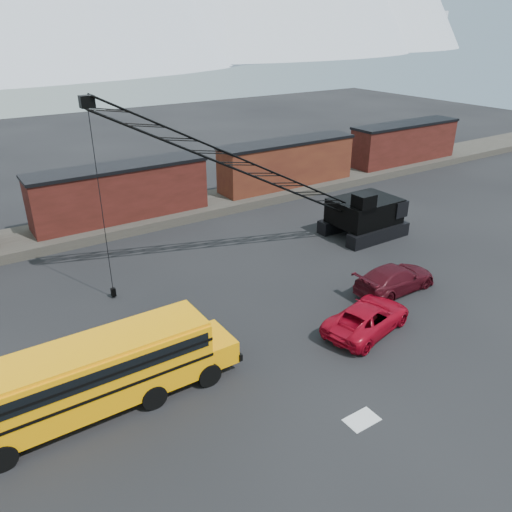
{
  "coord_description": "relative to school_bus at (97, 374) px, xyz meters",
  "views": [
    {
      "loc": [
        -11.63,
        -14.56,
        14.63
      ],
      "look_at": [
        2.04,
        6.13,
        3.0
      ],
      "focal_mm": 35.0,
      "sensor_mm": 36.0,
      "label": 1
    }
  ],
  "objects": [
    {
      "name": "boxcar_east_near",
      "position": [
        24.07,
        19.51,
        0.97
      ],
      "size": [
        13.7,
        3.1,
        4.17
      ],
      "color": "#411912",
      "rests_on": "gravel_berm"
    },
    {
      "name": "school_bus",
      "position": [
        0.0,
        0.0,
        0.0
      ],
      "size": [
        11.65,
        2.65,
        3.19
      ],
      "color": "#FF9E05",
      "rests_on": "ground"
    },
    {
      "name": "maroon_suv",
      "position": [
        17.88,
        0.35,
        -0.99
      ],
      "size": [
        5.53,
        2.3,
        1.6
      ],
      "primitive_type": "imported",
      "rotation": [
        0.0,
        0.0,
        1.58
      ],
      "color": "#3F0B13",
      "rests_on": "ground"
    },
    {
      "name": "ground",
      "position": [
        8.07,
        -2.49,
        -1.79
      ],
      "size": [
        160.0,
        160.0,
        0.0
      ],
      "primitive_type": "plane",
      "color": "black",
      "rests_on": "ground"
    },
    {
      "name": "snow_patch",
      "position": [
        8.57,
        -6.49,
        -1.78
      ],
      "size": [
        1.4,
        0.9,
        0.02
      ],
      "primitive_type": "cube",
      "color": "silver",
      "rests_on": "ground"
    },
    {
      "name": "gravel_berm",
      "position": [
        8.07,
        19.51,
        -1.44
      ],
      "size": [
        120.0,
        5.0,
        0.7
      ],
      "primitive_type": "cube",
      "color": "#4B443D",
      "rests_on": "ground"
    },
    {
      "name": "boxcar_east_far",
      "position": [
        40.07,
        19.51,
        0.97
      ],
      "size": [
        13.7,
        3.1,
        4.17
      ],
      "color": "#4B1915",
      "rests_on": "gravel_berm"
    },
    {
      "name": "boxcar_mid",
      "position": [
        8.07,
        19.51,
        0.97
      ],
      "size": [
        13.7,
        3.1,
        4.17
      ],
      "color": "#4B1915",
      "rests_on": "gravel_berm"
    },
    {
      "name": "red_pickup",
      "position": [
        13.42,
        -1.85,
        -1.04
      ],
      "size": [
        5.88,
        3.65,
        1.52
      ],
      "primitive_type": "imported",
      "rotation": [
        0.0,
        0.0,
        1.79
      ],
      "color": "#A6081C",
      "rests_on": "ground"
    },
    {
      "name": "crawler_crane",
      "position": [
        13.55,
        8.34,
        4.29
      ],
      "size": [
        22.31,
        4.2,
        11.6
      ],
      "color": "black",
      "rests_on": "ground"
    }
  ]
}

